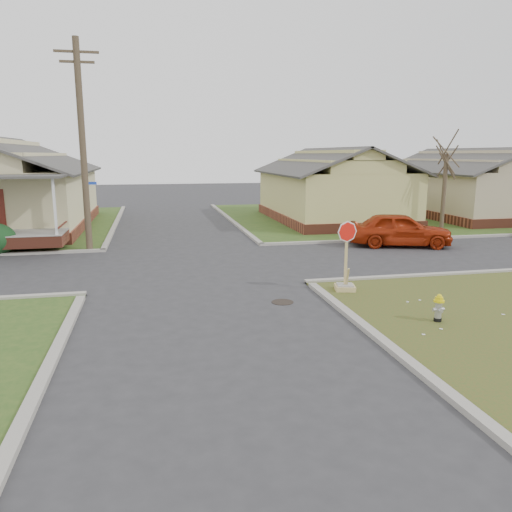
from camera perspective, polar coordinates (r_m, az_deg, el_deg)
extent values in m
plane|color=#2D2D2F|center=(14.73, -5.79, -5.24)|extent=(120.00, 120.00, 0.00)
cube|color=#2B491A|center=(39.93, 24.19, 4.49)|extent=(37.00, 19.00, 0.05)
cylinder|color=black|center=(14.65, 3.05, -5.27)|extent=(0.64, 0.64, 0.01)
cube|color=brown|center=(32.43, -27.18, 3.31)|extent=(9.70, 13.20, 0.60)
cube|color=brown|center=(32.85, 8.58, 4.55)|extent=(7.20, 11.20, 0.60)
cube|color=#CAC277|center=(32.70, 8.66, 7.33)|extent=(7.00, 11.00, 2.60)
cube|color=brown|center=(37.53, 23.09, 4.62)|extent=(7.20, 11.20, 0.60)
cube|color=#C4B58D|center=(37.39, 23.28, 7.05)|extent=(7.00, 11.00, 2.60)
cylinder|color=#49392A|center=(23.10, -19.18, 11.58)|extent=(0.28, 0.28, 9.00)
cube|color=#49392A|center=(23.47, -19.85, 21.12)|extent=(1.80, 0.10, 0.10)
cube|color=#49392A|center=(23.40, -19.78, 20.16)|extent=(1.40, 0.10, 0.10)
cylinder|color=#49392A|center=(28.82, 20.67, 6.67)|extent=(0.22, 0.22, 4.20)
cylinder|color=black|center=(13.67, 20.04, -6.83)|extent=(0.20, 0.20, 0.09)
cylinder|color=#A7A7AC|center=(13.60, 20.11, -5.83)|extent=(0.17, 0.17, 0.41)
sphere|color=#A7A7AC|center=(13.54, 20.17, -4.99)|extent=(0.17, 0.17, 0.17)
cylinder|color=yellow|center=(13.53, 20.18, -4.84)|extent=(0.27, 0.27, 0.05)
cylinder|color=yellow|center=(13.51, 20.20, -4.59)|extent=(0.20, 0.20, 0.09)
sphere|color=yellow|center=(13.50, 20.22, -4.37)|extent=(0.13, 0.13, 0.13)
cube|color=tan|center=(15.96, 10.12, -3.58)|extent=(0.61, 0.61, 0.15)
cube|color=gray|center=(15.94, 10.13, -3.26)|extent=(0.49, 0.49, 0.04)
cube|color=tan|center=(15.72, 10.26, 0.13)|extent=(0.09, 0.04, 2.06)
cylinder|color=red|center=(15.56, 10.41, 2.75)|extent=(0.55, 0.24, 0.59)
cylinder|color=white|center=(15.57, 10.39, 2.76)|extent=(0.62, 0.27, 0.67)
imported|color=#9D250B|center=(24.28, 16.15, 2.93)|extent=(4.99, 3.14, 1.58)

